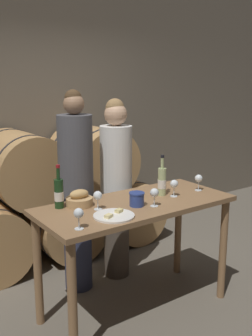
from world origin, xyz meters
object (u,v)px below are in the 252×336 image
at_px(wine_glass_right, 174,184).
at_px(blue_crock, 137,199).
at_px(bread_basket, 79,200).
at_px(person_right, 116,186).
at_px(person_left, 76,190).
at_px(tasting_table, 136,219).
at_px(cheese_plate, 114,216).
at_px(wine_glass_far_left, 79,214).
at_px(wine_bottle_white, 162,181).
at_px(wine_bottle_red, 59,193).
at_px(wine_glass_left, 98,196).
at_px(wine_glass_far_right, 199,179).
at_px(wine_glass_center, 154,193).

bearing_deg(wine_glass_right, blue_crock, -177.32).
bearing_deg(bread_basket, person_right, 33.85).
relative_size(person_right, wine_glass_right, 12.07).
bearing_deg(person_left, tasting_table, -70.69).
xyz_separation_m(person_right, blue_crock, (-0.26, -0.67, 0.10)).
height_order(person_right, bread_basket, person_right).
height_order(cheese_plate, wine_glass_far_left, wine_glass_far_left).
height_order(blue_crock, wine_glass_far_left, wine_glass_far_left).
bearing_deg(tasting_table, wine_glass_right, -8.94).
bearing_deg(tasting_table, wine_bottle_white, 6.73).
bearing_deg(blue_crock, wine_bottle_red, 149.11).
bearing_deg(wine_glass_right, wine_bottle_red, 162.59).
relative_size(wine_bottle_white, wine_glass_left, 2.40).
bearing_deg(person_left, wine_glass_right, -49.47).
xyz_separation_m(wine_bottle_red, wine_glass_right, (0.89, -0.28, -0.01)).
distance_m(cheese_plate, wine_glass_left, 0.22).
relative_size(blue_crock, wine_glass_left, 0.84).
relative_size(tasting_table, bread_basket, 7.70).
bearing_deg(wine_bottle_red, wine_glass_right, -17.41).
xyz_separation_m(wine_glass_right, wine_glass_far_right, (0.29, 0.01, 0.00)).
bearing_deg(wine_glass_left, wine_glass_far_right, -4.29).
height_order(person_left, wine_glass_right, person_left).
xyz_separation_m(cheese_plate, wine_glass_far_right, (0.96, 0.13, 0.09)).
height_order(wine_bottle_red, wine_bottle_white, wine_bottle_white).
relative_size(person_right, cheese_plate, 5.84).
distance_m(tasting_table, wine_glass_far_right, 0.68).
xyz_separation_m(person_right, bread_basket, (-0.61, -0.41, 0.09)).
bearing_deg(bread_basket, wine_bottle_red, 163.10).
bearing_deg(wine_glass_center, tasting_table, 109.23).
relative_size(wine_bottle_red, wine_glass_left, 2.34).
xyz_separation_m(person_left, cheese_plate, (-0.11, -0.76, 0.02)).
bearing_deg(person_right, person_left, -179.97).
height_order(person_left, person_right, person_left).
relative_size(wine_glass_left, wine_glass_right, 1.00).
bearing_deg(wine_bottle_red, wine_glass_far_left, -100.43).
relative_size(person_left, wine_glass_left, 12.68).
bearing_deg(person_left, wine_glass_far_right, -37.06).
relative_size(wine_glass_center, wine_glass_far_right, 1.00).
bearing_deg(wine_glass_center, wine_bottle_red, 147.61).
bearing_deg(blue_crock, wine_bottle_white, 17.53).
relative_size(wine_glass_far_left, wine_glass_left, 1.00).
relative_size(person_left, cheese_plate, 6.14).
bearing_deg(blue_crock, wine_glass_center, -38.99).
bearing_deg(wine_glass_far_left, wine_glass_right, 10.29).
height_order(wine_bottle_white, wine_glass_far_left, wine_bottle_white).
distance_m(person_left, blue_crock, 0.69).
height_order(wine_bottle_white, cheese_plate, wine_bottle_white).
distance_m(wine_glass_center, wine_glass_right, 0.31).
relative_size(blue_crock, bread_basket, 0.58).
height_order(wine_glass_far_left, wine_glass_center, same).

